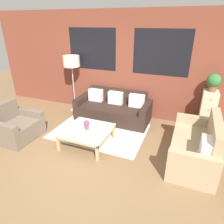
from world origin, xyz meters
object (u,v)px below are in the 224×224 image
(floor_lamp, at_px, (72,63))
(potted_plant, at_px, (214,82))
(armchair_corner, at_px, (17,127))
(settee_vintage, at_px, (196,147))
(couch_dark, at_px, (114,109))
(coffee_table, at_px, (87,131))
(drawer_cabinet, at_px, (207,112))
(flower_vase, at_px, (87,124))

(floor_lamp, bearing_deg, potted_plant, 1.42)
(armchair_corner, bearing_deg, settee_vintage, 9.06)
(floor_lamp, bearing_deg, settee_vintage, -19.99)
(couch_dark, xyz_separation_m, coffee_table, (-0.06, -1.40, 0.03))
(potted_plant, bearing_deg, couch_dark, -175.17)
(armchair_corner, distance_m, coffee_table, 1.69)
(couch_dark, bearing_deg, settee_vintage, -28.16)
(couch_dark, bearing_deg, drawer_cabinet, 4.83)
(armchair_corner, relative_size, drawer_cabinet, 0.90)
(drawer_cabinet, height_order, potted_plant, potted_plant)
(settee_vintage, relative_size, armchair_corner, 1.74)
(flower_vase, bearing_deg, settee_vintage, 6.19)
(couch_dark, xyz_separation_m, settee_vintage, (2.15, -1.15, 0.02))
(potted_plant, xyz_separation_m, flower_vase, (-2.41, -1.59, -0.78))
(couch_dark, relative_size, floor_lamp, 1.22)
(coffee_table, relative_size, flower_vase, 4.54)
(settee_vintage, height_order, potted_plant, potted_plant)
(settee_vintage, height_order, floor_lamp, floor_lamp)
(settee_vintage, distance_m, drawer_cabinet, 1.38)
(armchair_corner, relative_size, floor_lamp, 0.57)
(couch_dark, xyz_separation_m, flower_vase, (-0.07, -1.39, 0.20))
(settee_vintage, relative_size, potted_plant, 3.95)
(potted_plant, bearing_deg, coffee_table, -146.37)
(settee_vintage, height_order, flower_vase, settee_vintage)
(drawer_cabinet, bearing_deg, flower_vase, -146.64)
(settee_vintage, bearing_deg, couch_dark, 151.84)
(drawer_cabinet, bearing_deg, couch_dark, -175.17)
(armchair_corner, bearing_deg, potted_plant, 25.84)
(floor_lamp, relative_size, potted_plant, 4.01)
(coffee_table, distance_m, floor_lamp, 2.25)
(couch_dark, height_order, potted_plant, potted_plant)
(settee_vintage, bearing_deg, potted_plant, 81.86)
(floor_lamp, distance_m, potted_plant, 3.65)
(flower_vase, bearing_deg, armchair_corner, -167.14)
(drawer_cabinet, bearing_deg, potted_plant, 90.00)
(couch_dark, distance_m, floor_lamp, 1.75)
(coffee_table, bearing_deg, settee_vintage, 6.45)
(potted_plant, height_order, flower_vase, potted_plant)
(armchair_corner, xyz_separation_m, floor_lamp, (0.40, 1.87, 1.16))
(coffee_table, bearing_deg, flower_vase, 143.10)
(armchair_corner, xyz_separation_m, flower_vase, (1.64, 0.37, 0.21))
(coffee_table, height_order, floor_lamp, floor_lamp)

